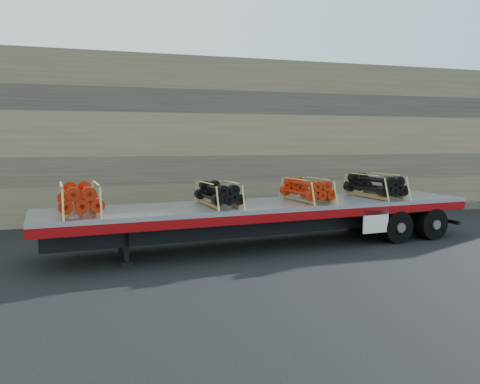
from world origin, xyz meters
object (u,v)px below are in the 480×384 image
object	(u,v)px
trailer	(267,224)
bundle_midfront	(218,194)
bundle_midrear	(307,190)
bundle_rear	(375,186)
bundle_front	(79,199)

from	to	relation	value
trailer	bundle_midfront	size ratio (longest dim) A/B	7.24
bundle_midrear	bundle_rear	xyz separation A→B (m)	(2.76, 0.27, 0.04)
bundle_rear	bundle_midrear	bearing A→B (deg)	-180.00
bundle_front	bundle_midrear	xyz separation A→B (m)	(7.21, 0.70, -0.04)
trailer	bundle_front	xyz separation A→B (m)	(-5.73, -0.56, 1.11)
bundle_midfront	bundle_rear	distance (m)	5.92
bundle_front	bundle_rear	xyz separation A→B (m)	(9.96, 0.97, -0.00)
bundle_midrear	bundle_rear	world-z (taller)	bundle_rear
bundle_front	bundle_midfront	distance (m)	4.09
trailer	bundle_front	bearing A→B (deg)	-180.00
trailer	bundle_front	size ratio (longest dim) A/B	6.36
bundle_midrear	trailer	bearing A→B (deg)	180.00
bundle_midfront	bundle_rear	xyz separation A→B (m)	(5.89, 0.57, 0.05)
bundle_midfront	bundle_front	bearing A→B (deg)	-180.00
bundle_midfront	bundle_midrear	world-z (taller)	bundle_midrear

